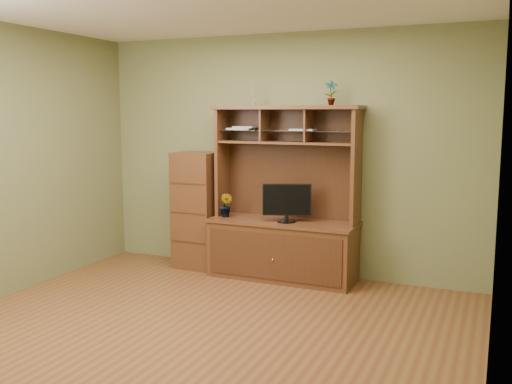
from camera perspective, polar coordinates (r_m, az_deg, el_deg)
The scene contains 8 objects.
room at distance 4.67m, azimuth -5.78°, elevation 2.04°, with size 4.54×4.04×2.74m.
media_hutch at distance 6.31m, azimuth 2.75°, elevation -3.98°, with size 1.66×0.61×1.90m.
monitor at distance 6.15m, azimuth 3.08°, elevation -1.01°, with size 0.50×0.23×0.41m.
orchid_plant at distance 6.45m, azimuth -2.99°, elevation -1.31°, with size 0.15×0.12×0.28m, color #2E511B.
top_plant at distance 6.09m, azimuth 7.50°, elevation 9.82°, with size 0.14×0.09×0.26m, color #2D5D20.
reed_diffuser at distance 6.40m, azimuth -0.31°, elevation 9.65°, with size 0.06×0.06×0.29m.
magazines at distance 6.36m, azimuth 0.59°, elevation 6.37°, with size 1.02×0.22×0.04m.
side_cabinet at distance 6.77m, azimuth -5.89°, elevation -1.81°, with size 0.49×0.44×1.37m.
Camera 1 is at (2.27, -4.05, 1.83)m, focal length 40.00 mm.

